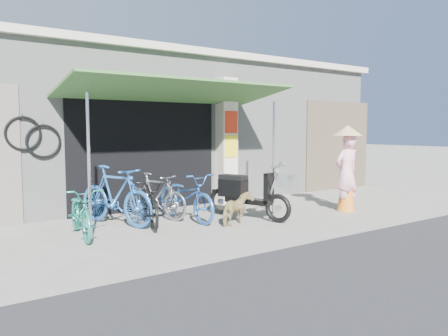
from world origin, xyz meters
TOP-DOWN VIEW (x-y plane):
  - ground at (0.00, 0.00)m, footprint 80.00×80.00m
  - bicycle_shop at (-0.00, 5.09)m, footprint 12.30×5.30m
  - shop_pillar at (0.85, 2.45)m, footprint 0.42×0.44m
  - awning at (-0.90, 1.63)m, footprint 4.60×1.88m
  - neighbour_right at (5.00, 2.59)m, footprint 2.60×0.06m
  - bike_teal at (-3.09, 0.96)m, footprint 0.73×1.64m
  - bike_blue at (-2.29, 1.51)m, footprint 1.17×1.91m
  - bike_black at (-1.79, 1.13)m, footprint 0.97×1.76m
  - bike_silver at (-1.41, 1.63)m, footprint 0.97×1.59m
  - bike_navy at (-1.00, 1.15)m, footprint 0.79×1.84m
  - street_dog at (-0.42, 0.24)m, footprint 0.78×0.57m
  - moped at (0.09, 0.64)m, footprint 0.84×1.86m
  - nun at (2.38, 0.04)m, footprint 0.64×0.64m

SIDE VIEW (x-z plane):
  - ground at x=0.00m, z-range 0.00..0.00m
  - street_dog at x=-0.42m, z-range 0.00..0.60m
  - bike_teal at x=-3.09m, z-range 0.00..0.84m
  - bike_black at x=-1.79m, z-range 0.00..0.87m
  - bike_silver at x=-1.41m, z-range 0.00..0.92m
  - bike_navy at x=-1.00m, z-range 0.00..0.94m
  - moped at x=0.09m, z-range -0.05..1.04m
  - bike_blue at x=-2.29m, z-range 0.00..1.11m
  - nun at x=2.38m, z-range -0.02..1.85m
  - neighbour_right at x=5.00m, z-range 0.00..2.60m
  - shop_pillar at x=0.85m, z-range 0.00..3.00m
  - bicycle_shop at x=0.00m, z-range 0.00..3.66m
  - awning at x=-0.90m, z-range 1.15..3.88m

